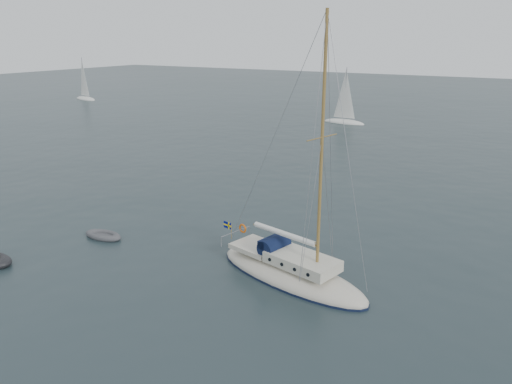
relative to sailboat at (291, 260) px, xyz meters
The scene contains 5 objects.
ground 2.68m from the sailboat, behind, with size 300.00×300.00×0.00m, color black.
sailboat is the anchor object (origin of this frame).
dinghy 13.13m from the sailboat, behind, with size 2.71×1.22×0.39m.
distant_yacht_c 51.44m from the sailboat, 107.44° to the left, with size 6.52×3.48×8.63m.
distant_yacht_a 87.22m from the sailboat, 145.19° to the left, with size 6.66×3.55×8.83m.
Camera 1 is at (13.03, -22.16, 12.56)m, focal length 35.00 mm.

